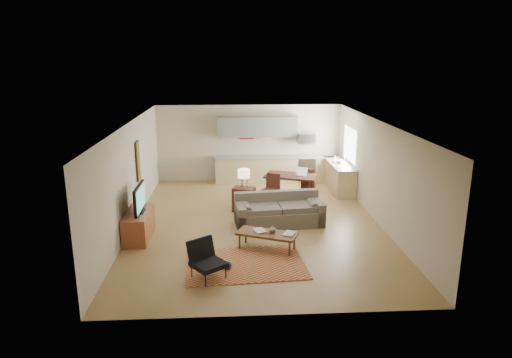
{
  "coord_description": "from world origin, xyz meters",
  "views": [
    {
      "loc": [
        -0.69,
        -11.47,
        4.33
      ],
      "look_at": [
        0.0,
        0.3,
        1.15
      ],
      "focal_mm": 32.0,
      "sensor_mm": 36.0,
      "label": 1
    }
  ],
  "objects": [
    {
      "name": "kitchen_microwave",
      "position": [
        2.0,
        4.2,
        1.55
      ],
      "size": [
        0.62,
        0.4,
        0.35
      ],
      "primitive_type": "cube",
      "color": "#A5A8AD",
      "rests_on": "room"
    },
    {
      "name": "dining_chair_near",
      "position": [
        0.53,
        1.63,
        0.46
      ],
      "size": [
        0.6,
        0.61,
        0.92
      ],
      "primitive_type": null,
      "rotation": [
        0.0,
        0.0,
        -0.48
      ],
      "color": "#361711",
      "rests_on": "floor"
    },
    {
      "name": "dining_chair_far",
      "position": [
        1.83,
        2.59,
        0.45
      ],
      "size": [
        0.55,
        0.56,
        0.9
      ],
      "primitive_type": null,
      "rotation": [
        0.0,
        0.0,
        2.82
      ],
      "color": "#361711",
      "rests_on": "floor"
    },
    {
      "name": "kitchen_counter_right",
      "position": [
        2.93,
        3.0,
        0.46
      ],
      "size": [
        0.64,
        2.26,
        0.92
      ],
      "primitive_type": null,
      "color": "tan",
      "rests_on": "ground"
    },
    {
      "name": "vase",
      "position": [
        0.26,
        -1.71,
        0.5
      ],
      "size": [
        0.23,
        0.23,
        0.18
      ],
      "primitive_type": "imported",
      "rotation": [
        0.0,
        0.0,
        0.17
      ],
      "color": "black",
      "rests_on": "coffee_table"
    },
    {
      "name": "book_b",
      "position": [
        0.53,
        -1.77,
        0.42
      ],
      "size": [
        0.52,
        0.54,
        0.03
      ],
      "primitive_type": "imported",
      "rotation": [
        0.0,
        0.0,
        -0.48
      ],
      "color": "navy",
      "rests_on": "coffee_table"
    },
    {
      "name": "book_a",
      "position": [
        -0.14,
        -1.66,
        0.43
      ],
      "size": [
        0.43,
        0.47,
        0.03
      ],
      "primitive_type": "imported",
      "rotation": [
        0.0,
        0.0,
        0.31
      ],
      "color": "maroon",
      "rests_on": "coffee_table"
    },
    {
      "name": "kitchen_counter_back",
      "position": [
        0.9,
        4.18,
        0.46
      ],
      "size": [
        4.26,
        0.64,
        0.92
      ],
      "primitive_type": null,
      "color": "tan",
      "rests_on": "ground"
    },
    {
      "name": "tv_credenza",
      "position": [
        -2.95,
        -0.83,
        0.34
      ],
      "size": [
        0.56,
        1.45,
        0.67
      ],
      "primitive_type": null,
      "color": "brown",
      "rests_on": "floor"
    },
    {
      "name": "upper_cabinets",
      "position": [
        0.3,
        4.33,
        1.95
      ],
      "size": [
        2.8,
        0.34,
        0.7
      ],
      "primitive_type": "cube",
      "color": "slate",
      "rests_on": "room"
    },
    {
      "name": "console_table",
      "position": [
        -0.31,
        1.01,
        0.35
      ],
      "size": [
        0.71,
        0.59,
        0.7
      ],
      "primitive_type": null,
      "rotation": [
        0.0,
        0.0,
        -0.36
      ],
      "color": "#361711",
      "rests_on": "floor"
    },
    {
      "name": "kitchen_range",
      "position": [
        2.0,
        4.18,
        0.45
      ],
      "size": [
        0.62,
        0.62,
        0.9
      ],
      "primitive_type": "cube",
      "color": "#A5A8AD",
      "rests_on": "ground"
    },
    {
      "name": "table_lamp",
      "position": [
        -0.31,
        1.01,
        0.99
      ],
      "size": [
        0.44,
        0.44,
        0.56
      ],
      "primitive_type": null,
      "rotation": [
        0.0,
        0.0,
        -0.33
      ],
      "color": "beige",
      "rests_on": "console_table"
    },
    {
      "name": "room",
      "position": [
        0.0,
        0.0,
        1.35
      ],
      "size": [
        9.0,
        9.0,
        9.0
      ],
      "color": "olive",
      "rests_on": "ground"
    },
    {
      "name": "coffee_table",
      "position": [
        0.13,
        -1.72,
        0.21
      ],
      "size": [
        1.48,
        1.06,
        0.42
      ],
      "primitive_type": null,
      "rotation": [
        0.0,
        0.0,
        -0.41
      ],
      "color": "#4F2E18",
      "rests_on": "floor"
    },
    {
      "name": "soap_bottle",
      "position": [
        2.83,
        3.3,
        1.02
      ],
      "size": [
        0.09,
        0.09,
        0.19
      ],
      "primitive_type": "imported",
      "rotation": [
        0.0,
        0.0,
        0.03
      ],
      "color": "#FDE0C0",
      "rests_on": "kitchen_counter_right"
    },
    {
      "name": "armchair",
      "position": [
        -1.15,
        -3.09,
        0.39
      ],
      "size": [
        0.96,
        0.96,
        0.78
      ],
      "primitive_type": null,
      "rotation": [
        0.0,
        0.0,
        0.65
      ],
      "color": "black",
      "rests_on": "floor"
    },
    {
      "name": "wall_art_left",
      "position": [
        -3.21,
        0.9,
        1.55
      ],
      "size": [
        0.06,
        0.42,
        1.1
      ],
      "primitive_type": null,
      "color": "olive",
      "rests_on": "room"
    },
    {
      "name": "window_right",
      "position": [
        3.23,
        3.0,
        1.55
      ],
      "size": [
        0.02,
        1.4,
        1.05
      ],
      "primitive_type": "cube",
      "color": "white",
      "rests_on": "room"
    },
    {
      "name": "sofa",
      "position": [
        0.59,
        -0.14,
        0.42
      ],
      "size": [
        2.49,
        1.3,
        0.83
      ],
      "primitive_type": null,
      "rotation": [
        0.0,
        0.0,
        0.11
      ],
      "color": "#60584A",
      "rests_on": "floor"
    },
    {
      "name": "rug",
      "position": [
        -0.4,
        -2.49,
        0.01
      ],
      "size": [
        2.66,
        1.95,
        0.02
      ],
      "primitive_type": "cube",
      "rotation": [
        0.0,
        0.0,
        0.08
      ],
      "color": "#963219",
      "rests_on": "floor"
    },
    {
      "name": "dining_table",
      "position": [
        1.18,
        2.11,
        0.39
      ],
      "size": [
        1.74,
        1.34,
        0.78
      ],
      "primitive_type": null,
      "rotation": [
        0.0,
        0.0,
        -0.34
      ],
      "color": "#361711",
      "rests_on": "floor"
    },
    {
      "name": "triptych",
      "position": [
        -0.1,
        4.47,
        1.75
      ],
      "size": [
        1.7,
        0.04,
        0.5
      ],
      "primitive_type": null,
      "color": "#FDE0C0",
      "rests_on": "room"
    },
    {
      "name": "laptop",
      "position": [
        1.49,
        2.01,
        0.9
      ],
      "size": [
        0.4,
        0.36,
        0.25
      ],
      "primitive_type": null,
      "rotation": [
        0.0,
        0.0,
        -0.43
      ],
      "color": "#A5A8AD",
      "rests_on": "dining_table"
    },
    {
      "name": "tv",
      "position": [
        -2.89,
        -0.83,
        1.01
      ],
      "size": [
        0.11,
        1.12,
        0.67
      ],
      "primitive_type": null,
      "color": "black",
      "rests_on": "tv_credenza"
    }
  ]
}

